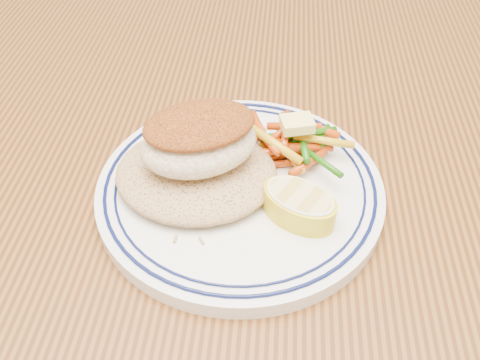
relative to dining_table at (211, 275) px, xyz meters
name	(u,v)px	position (x,y,z in m)	size (l,w,h in m)	color
dining_table	(211,275)	(0.00, 0.00, 0.00)	(1.50, 0.90, 0.75)	#49270E
plate	(240,189)	(0.03, 0.02, 0.11)	(0.25, 0.25, 0.02)	white
rice_pilaf	(196,170)	(-0.01, 0.02, 0.13)	(0.14, 0.12, 0.03)	#A07C50
fish_fillet	(199,139)	(-0.01, 0.02, 0.16)	(0.12, 0.10, 0.05)	beige
vegetable_pile	(290,142)	(0.07, 0.06, 0.13)	(0.11, 0.09, 0.03)	#1B550A
butter_pat	(297,124)	(0.07, 0.06, 0.15)	(0.03, 0.02, 0.01)	#F4E477
lemon_wedge	(299,204)	(0.08, -0.02, 0.13)	(0.08, 0.08, 0.02)	yellow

